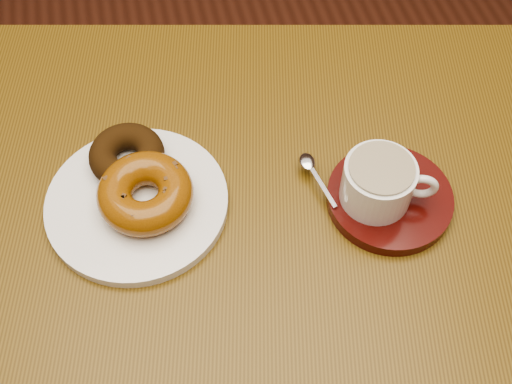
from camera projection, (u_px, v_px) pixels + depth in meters
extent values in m
plane|color=#54291A|center=(155.00, 347.00, 1.58)|extent=(6.00, 6.00, 0.00)
cube|color=brown|center=(241.00, 210.00, 0.84)|extent=(1.02, 0.85, 0.03)
cylinder|color=#3F2D12|center=(56.00, 199.00, 1.35)|extent=(0.05, 0.05, 0.80)
cylinder|color=#3F2D12|center=(437.00, 199.00, 1.35)|extent=(0.05, 0.05, 0.80)
cylinder|color=white|center=(137.00, 203.00, 0.82)|extent=(0.28, 0.28, 0.01)
torus|color=black|center=(127.00, 155.00, 0.83)|extent=(0.11, 0.11, 0.04)
torus|color=brown|center=(145.00, 193.00, 0.79)|extent=(0.15, 0.15, 0.04)
cube|color=#4B3119|center=(174.00, 179.00, 0.78)|extent=(0.01, 0.01, 0.00)
cube|color=#4B3119|center=(168.00, 168.00, 0.79)|extent=(0.01, 0.01, 0.00)
cube|color=#4B3119|center=(157.00, 161.00, 0.79)|extent=(0.01, 0.01, 0.00)
cube|color=#4B3119|center=(143.00, 159.00, 0.80)|extent=(0.01, 0.01, 0.00)
cube|color=#4B3119|center=(129.00, 163.00, 0.79)|extent=(0.01, 0.01, 0.00)
cube|color=#4B3119|center=(117.00, 172.00, 0.78)|extent=(0.01, 0.01, 0.00)
cube|color=#4B3119|center=(112.00, 184.00, 0.77)|extent=(0.01, 0.01, 0.00)
cube|color=#4B3119|center=(113.00, 196.00, 0.77)|extent=(0.01, 0.01, 0.00)
cube|color=#4B3119|center=(122.00, 206.00, 0.76)|extent=(0.01, 0.01, 0.00)
cube|color=#4B3119|center=(135.00, 211.00, 0.75)|extent=(0.01, 0.01, 0.00)
cube|color=#4B3119|center=(151.00, 209.00, 0.75)|extent=(0.01, 0.01, 0.00)
cube|color=#4B3119|center=(164.00, 202.00, 0.76)|extent=(0.01, 0.01, 0.00)
cube|color=#4B3119|center=(173.00, 191.00, 0.77)|extent=(0.01, 0.01, 0.00)
cylinder|color=#3A0A07|center=(389.00, 198.00, 0.82)|extent=(0.22, 0.22, 0.02)
cylinder|color=white|center=(378.00, 183.00, 0.79)|extent=(0.09, 0.09, 0.06)
cylinder|color=#513C1B|center=(382.00, 168.00, 0.76)|extent=(0.08, 0.08, 0.00)
torus|color=white|center=(421.00, 187.00, 0.78)|extent=(0.04, 0.02, 0.04)
ellipsoid|color=silver|center=(307.00, 161.00, 0.84)|extent=(0.02, 0.03, 0.01)
cube|color=silver|center=(322.00, 185.00, 0.82)|extent=(0.02, 0.07, 0.00)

